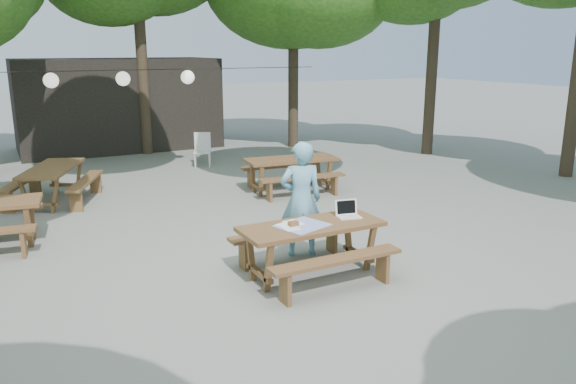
% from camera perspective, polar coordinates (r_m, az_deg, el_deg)
% --- Properties ---
extents(ground, '(80.00, 80.00, 0.00)m').
position_cam_1_polar(ground, '(9.03, -6.18, -5.80)').
color(ground, slate).
rests_on(ground, ground).
extents(pavilion, '(6.00, 3.00, 2.80)m').
position_cam_1_polar(pavilion, '(18.82, -16.94, 8.58)').
color(pavilion, black).
rests_on(pavilion, ground).
extents(main_picnic_table, '(2.00, 1.58, 0.75)m').
position_cam_1_polar(main_picnic_table, '(7.87, 2.39, -5.80)').
color(main_picnic_table, brown).
rests_on(main_picnic_table, ground).
extents(picnic_table_ne, '(2.07, 1.78, 0.75)m').
position_cam_1_polar(picnic_table_ne, '(12.49, 0.31, 1.83)').
color(picnic_table_ne, brown).
rests_on(picnic_table_ne, ground).
extents(picnic_table_far_w, '(2.20, 2.37, 0.75)m').
position_cam_1_polar(picnic_table_far_w, '(12.52, -22.72, 0.73)').
color(picnic_table_far_w, brown).
rests_on(picnic_table_far_w, ground).
extents(woman, '(0.74, 0.60, 1.77)m').
position_cam_1_polar(woman, '(8.50, 1.32, -0.73)').
color(woman, '#6FAFCB').
rests_on(woman, ground).
extents(plastic_chair, '(0.58, 0.58, 0.90)m').
position_cam_1_polar(plastic_chair, '(15.36, -8.67, 3.55)').
color(plastic_chair, silver).
rests_on(plastic_chair, ground).
extents(laptop, '(0.38, 0.32, 0.24)m').
position_cam_1_polar(laptop, '(8.13, 6.07, -2.07)').
color(laptop, white).
rests_on(laptop, main_picnic_table).
extents(tabletop_clutter, '(0.79, 0.72, 0.08)m').
position_cam_1_polar(tabletop_clutter, '(7.67, 1.17, -3.38)').
color(tabletop_clutter, blue).
rests_on(tabletop_clutter, main_picnic_table).
extents(paper_lanterns, '(9.00, 0.34, 0.38)m').
position_cam_1_polar(paper_lanterns, '(14.21, -16.36, 11.00)').
color(paper_lanterns, black).
rests_on(paper_lanterns, ground).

